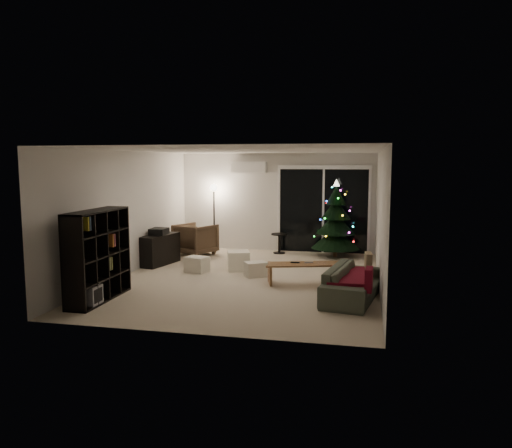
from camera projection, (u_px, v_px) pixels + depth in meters
The scene contains 18 objects.
room at pixel (283, 219), 11.03m from camera, with size 6.50×7.51×2.60m.
bookshelf at pixel (88, 255), 8.24m from camera, with size 0.38×1.50×1.50m, color black, non-canonical shape.
media_cabinet at pixel (159, 249), 11.14m from camera, with size 0.40×1.08×0.67m, color black.
stereo at pixel (159, 231), 11.09m from camera, with size 0.34×0.40×0.14m, color black.
armchair at pixel (196, 239), 12.26m from camera, with size 0.83×0.86×0.78m, color #463929.
ottoman at pixel (239, 261), 10.57m from camera, with size 0.45×0.45×0.40m, color white.
cardboard_box_a at pixel (197, 264), 10.40m from camera, with size 0.45×0.34×0.32m, color beige.
cardboard_box_b at pixel (256, 269), 9.99m from camera, with size 0.42×0.31×0.29m, color beige.
side_table at pixel (279, 243), 12.50m from camera, with size 0.40×0.40×0.50m, color black.
floor_lamp at pixel (214, 219), 12.88m from camera, with size 0.26×0.26×1.65m, color black.
sofa at pixel (353, 283), 8.35m from camera, with size 1.86×0.73×0.54m, color #47503E.
sofa_throw at pixel (347, 275), 8.35m from camera, with size 0.58×1.34×0.04m, color #520E16.
cushion_a at pixel (368, 263), 8.90m from camera, with size 0.11×0.36×0.36m, color #716545.
cushion_b at pixel (369, 279), 7.64m from camera, with size 0.11×0.36×0.36m, color #520E16.
coffee_table at pixel (303, 274), 9.25m from camera, with size 1.32×0.46×0.42m, color #996242, non-canonical shape.
remote_a at pixel (295, 262), 9.25m from camera, with size 0.16×0.05×0.02m, color black.
remote_b at pixel (309, 262), 9.25m from camera, with size 0.15×0.04×0.02m, color slate.
christmas_tree at pixel (336, 218), 11.96m from camera, with size 1.16×1.16×1.86m, color black.
Camera 1 is at (2.19, -9.34, 2.28)m, focal length 35.00 mm.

